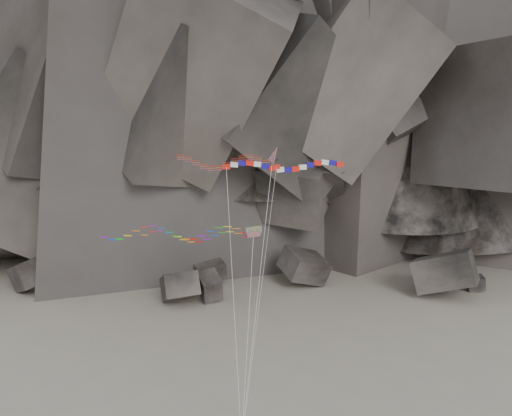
{
  "coord_description": "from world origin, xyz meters",
  "views": [
    {
      "loc": [
        -1.26,
        -41.1,
        25.28
      ],
      "look_at": [
        -0.35,
        6.0,
        17.98
      ],
      "focal_mm": 35.0,
      "sensor_mm": 36.0,
      "label": 1
    }
  ],
  "objects_px": {
    "delta_kite": "(220,161)",
    "parafoil_kite": "(171,233)",
    "banner_kite": "(283,167)",
    "pennant_kite": "(270,214)"
  },
  "relations": [
    {
      "from": "delta_kite",
      "to": "parafoil_kite",
      "type": "xyz_separation_m",
      "value": [
        -3.84,
        -4.99,
        -5.65
      ]
    },
    {
      "from": "banner_kite",
      "to": "parafoil_kite",
      "type": "height_order",
      "value": "banner_kite"
    },
    {
      "from": "delta_kite",
      "to": "banner_kite",
      "type": "distance_m",
      "value": 5.86
    },
    {
      "from": "parafoil_kite",
      "to": "pennant_kite",
      "type": "relative_size",
      "value": 0.77
    },
    {
      "from": "banner_kite",
      "to": "pennant_kite",
      "type": "bearing_deg",
      "value": -111.12
    },
    {
      "from": "delta_kite",
      "to": "parafoil_kite",
      "type": "relative_size",
      "value": 1.4
    },
    {
      "from": "parafoil_kite",
      "to": "delta_kite",
      "type": "bearing_deg",
      "value": 40.88
    },
    {
      "from": "banner_kite",
      "to": "pennant_kite",
      "type": "relative_size",
      "value": 1.01
    },
    {
      "from": "parafoil_kite",
      "to": "pennant_kite",
      "type": "bearing_deg",
      "value": -13.98
    },
    {
      "from": "parafoil_kite",
      "to": "banner_kite",
      "type": "bearing_deg",
      "value": 17.79
    }
  ]
}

